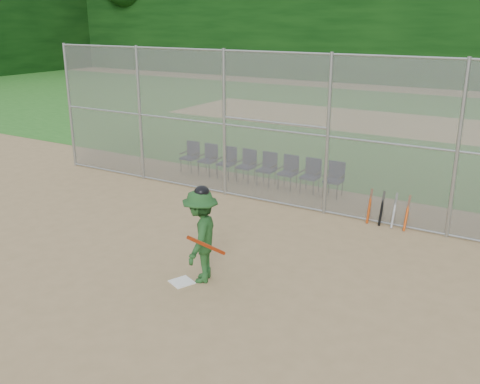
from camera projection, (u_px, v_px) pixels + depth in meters
The scene contains 16 objects.
ground at pixel (172, 283), 10.08m from camera, with size 100.00×100.00×0.00m, color tan.
grass_strip at pixel (412, 125), 24.74m from camera, with size 100.00×100.00×0.00m, color #276A1F.
dirt_patch_far at pixel (412, 125), 24.73m from camera, with size 24.00×24.00×0.00m, color tan.
backstop_fence at pixel (291, 129), 13.51m from camera, with size 16.09×0.09×4.00m.
treeline at pixel (435, 1), 24.66m from camera, with size 81.00×60.00×11.00m.
home_plate at pixel (182, 282), 10.08m from camera, with size 0.39×0.39×0.02m, color white.
batter_at_plate at pixel (201, 235), 9.91m from camera, with size 1.12×1.40×1.88m.
spare_bats at pixel (388, 209), 12.71m from camera, with size 0.96×0.36×0.84m.
chair_0 at pixel (189, 157), 17.20m from camera, with size 0.54×0.52×0.96m, color #10183C, non-canonical shape.
chair_1 at pixel (207, 160), 16.86m from camera, with size 0.54×0.52×0.96m, color #10183C, non-canonical shape.
chair_2 at pixel (226, 163), 16.51m from camera, with size 0.54×0.52×0.96m, color #10183C, non-canonical shape.
chair_3 at pixel (246, 166), 16.17m from camera, with size 0.54×0.52×0.96m, color #10183C, non-canonical shape.
chair_4 at pixel (266, 169), 15.82m from camera, with size 0.54×0.52×0.96m, color #10183C, non-canonical shape.
chair_5 at pixel (288, 173), 15.48m from camera, with size 0.54×0.52×0.96m, color #10183C, non-canonical shape.
chair_6 at pixel (310, 176), 15.14m from camera, with size 0.54×0.52×0.96m, color #10183C, non-canonical shape.
chair_7 at pixel (333, 180), 14.79m from camera, with size 0.54×0.52×0.96m, color #10183C, non-canonical shape.
Camera 1 is at (5.77, -7.09, 4.76)m, focal length 40.00 mm.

